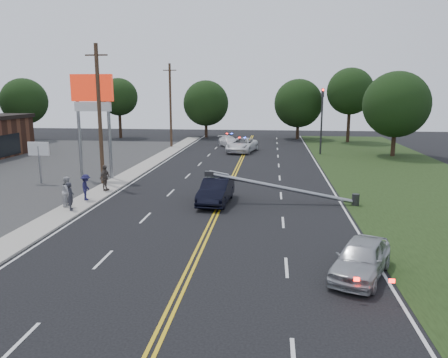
# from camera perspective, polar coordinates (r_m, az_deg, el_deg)

# --- Properties ---
(ground) EXTENTS (120.00, 120.00, 0.00)m
(ground) POSITION_cam_1_polar(r_m,az_deg,el_deg) (19.56, -3.04, -8.75)
(ground) COLOR black
(ground) RESTS_ON ground
(sidewalk) EXTENTS (1.80, 70.00, 0.12)m
(sidewalk) POSITION_cam_1_polar(r_m,az_deg,el_deg) (31.08, -15.45, -1.44)
(sidewalk) COLOR #A5A095
(sidewalk) RESTS_ON ground
(grass_verge) EXTENTS (12.00, 80.00, 0.01)m
(grass_verge) POSITION_cam_1_polar(r_m,az_deg,el_deg) (30.75, 26.05, -2.43)
(grass_verge) COLOR black
(grass_verge) RESTS_ON ground
(centerline_yellow) EXTENTS (0.36, 80.00, 0.00)m
(centerline_yellow) POSITION_cam_1_polar(r_m,az_deg,el_deg) (29.07, 0.14, -1.99)
(centerline_yellow) COLOR gold
(centerline_yellow) RESTS_ON ground
(pylon_sign) EXTENTS (3.20, 0.35, 8.00)m
(pylon_sign) POSITION_cam_1_polar(r_m,az_deg,el_deg) (34.86, -16.79, 9.69)
(pylon_sign) COLOR gray
(pylon_sign) RESTS_ON ground
(small_sign) EXTENTS (1.60, 0.14, 3.10)m
(small_sign) POSITION_cam_1_polar(r_m,az_deg,el_deg) (34.88, -23.03, 3.22)
(small_sign) COLOR gray
(small_sign) RESTS_ON ground
(traffic_signal) EXTENTS (0.28, 0.41, 7.05)m
(traffic_signal) POSITION_cam_1_polar(r_m,az_deg,el_deg) (48.47, 12.66, 8.11)
(traffic_signal) COLOR #2D2D30
(traffic_signal) RESTS_ON ground
(fallen_streetlight) EXTENTS (9.36, 0.44, 1.91)m
(fallen_streetlight) POSITION_cam_1_polar(r_m,az_deg,el_deg) (26.78, 8.62, -1.29)
(fallen_streetlight) COLOR #2D2D30
(fallen_streetlight) RESTS_ON ground
(utility_pole_mid) EXTENTS (1.60, 0.28, 10.00)m
(utility_pole_mid) POSITION_cam_1_polar(r_m,az_deg,el_deg) (32.55, -15.95, 8.04)
(utility_pole_mid) COLOR #382619
(utility_pole_mid) RESTS_ON ground
(utility_pole_far) EXTENTS (1.60, 0.28, 10.00)m
(utility_pole_far) POSITION_cam_1_polar(r_m,az_deg,el_deg) (53.56, -7.00, 9.52)
(utility_pole_far) COLOR #382619
(utility_pole_far) RESTS_ON ground
(tree_4) EXTENTS (6.23, 6.23, 8.54)m
(tree_4) POSITION_cam_1_polar(r_m,az_deg,el_deg) (66.41, -24.64, 9.21)
(tree_4) COLOR black
(tree_4) RESTS_ON ground
(tree_5) EXTENTS (5.42, 5.42, 8.67)m
(tree_5) POSITION_cam_1_polar(r_m,az_deg,el_deg) (66.30, -13.57, 10.37)
(tree_5) COLOR black
(tree_5) RESTS_ON ground
(tree_6) EXTENTS (6.67, 6.67, 8.37)m
(tree_6) POSITION_cam_1_polar(r_m,az_deg,el_deg) (65.33, -2.37, 9.85)
(tree_6) COLOR black
(tree_6) RESTS_ON ground
(tree_7) EXTENTS (6.85, 6.85, 8.51)m
(tree_7) POSITION_cam_1_polar(r_m,az_deg,el_deg) (63.91, 9.69, 9.71)
(tree_7) COLOR black
(tree_7) RESTS_ON ground
(tree_8) EXTENTS (6.16, 6.16, 9.85)m
(tree_8) POSITION_cam_1_polar(r_m,az_deg,el_deg) (61.30, 16.17, 10.94)
(tree_8) COLOR black
(tree_8) RESTS_ON ground
(tree_9) EXTENTS (6.82, 6.82, 8.82)m
(tree_9) POSITION_cam_1_polar(r_m,az_deg,el_deg) (49.27, 21.59, 9.04)
(tree_9) COLOR black
(tree_9) RESTS_ON ground
(crashed_sedan) EXTENTS (1.91, 4.69, 1.51)m
(crashed_sedan) POSITION_cam_1_polar(r_m,az_deg,el_deg) (26.64, -1.07, -1.58)
(crashed_sedan) COLOR black
(crashed_sedan) RESTS_ON ground
(waiting_sedan) EXTENTS (3.13, 4.38, 1.38)m
(waiting_sedan) POSITION_cam_1_polar(r_m,az_deg,el_deg) (17.08, 17.48, -9.85)
(waiting_sedan) COLOR #A5A8AD
(waiting_sedan) RESTS_ON ground
(emergency_a) EXTENTS (3.68, 6.10, 1.58)m
(emergency_a) POSITION_cam_1_polar(r_m,az_deg,el_deg) (49.40, 2.36, 4.45)
(emergency_a) COLOR white
(emergency_a) RESTS_ON ground
(emergency_b) EXTENTS (3.53, 4.67, 1.26)m
(emergency_b) POSITION_cam_1_polar(r_m,az_deg,el_deg) (54.20, 0.69, 4.90)
(emergency_b) COLOR white
(emergency_b) RESTS_ON ground
(bystander_a) EXTENTS (0.59, 0.69, 1.60)m
(bystander_a) POSITION_cam_1_polar(r_m,az_deg,el_deg) (26.13, -19.42, -2.13)
(bystander_a) COLOR #282931
(bystander_a) RESTS_ON sidewalk
(bystander_b) EXTENTS (0.73, 0.90, 1.76)m
(bystander_b) POSITION_cam_1_polar(r_m,az_deg,el_deg) (27.08, -19.73, -1.52)
(bystander_b) COLOR #B3B3B8
(bystander_b) RESTS_ON sidewalk
(bystander_c) EXTENTS (0.80, 1.14, 1.61)m
(bystander_c) POSITION_cam_1_polar(r_m,az_deg,el_deg) (28.22, -17.58, -1.03)
(bystander_c) COLOR #1D1B45
(bystander_c) RESTS_ON sidewalk
(bystander_d) EXTENTS (0.66, 1.11, 1.76)m
(bystander_d) POSITION_cam_1_polar(r_m,az_deg,el_deg) (30.55, -15.30, 0.16)
(bystander_d) COLOR #574D46
(bystander_d) RESTS_ON sidewalk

